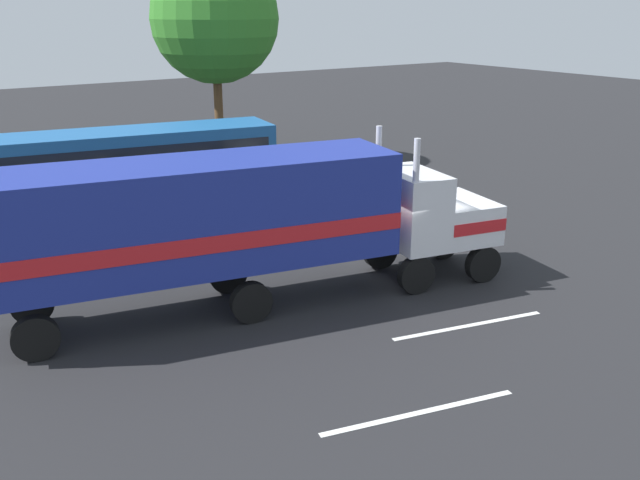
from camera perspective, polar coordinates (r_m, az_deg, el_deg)
name	(u,v)px	position (r m, az deg, el deg)	size (l,w,h in m)	color
ground_plane	(409,277)	(21.75, 7.20, -2.96)	(120.00, 120.00, 0.00)	#232326
lane_stripe_near	(469,326)	(18.80, 11.93, -6.79)	(4.40, 0.16, 0.01)	silver
lane_stripe_mid	(420,413)	(14.95, 8.08, -13.64)	(4.40, 0.16, 0.01)	silver
semi_truck	(240,218)	(18.84, -6.48, 1.79)	(14.37, 5.29, 4.50)	silver
person_bystander	(163,250)	(21.68, -12.58, -0.82)	(0.36, 0.47, 1.63)	#2D3347
parked_bus	(131,165)	(28.05, -15.06, 5.88)	(11.27, 4.41, 3.40)	#1E5999
tree_left	(215,19)	(36.63, -8.52, 17.26)	(6.32, 6.32, 10.39)	brown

